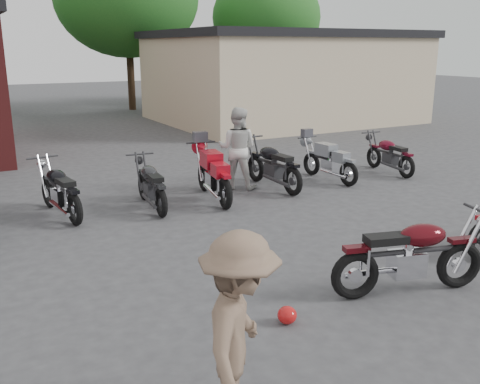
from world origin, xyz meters
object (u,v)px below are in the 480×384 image
person_light (237,148)px  row_bike_6 (329,159)px  helmet (287,315)px  row_bike_4 (213,171)px  row_bike_2 (59,187)px  row_bike_3 (151,182)px  row_bike_5 (272,163)px  row_bike_7 (389,152)px  person_tan (240,337)px  vintage_motorcycle (413,250)px

person_light → row_bike_6: (2.29, -0.41, -0.39)m
helmet → row_bike_4: row_bike_4 is taller
row_bike_2 → row_bike_6: bearing=-100.4°
row_bike_3 → helmet: bearing=-177.7°
helmet → person_light: person_light is taller
person_light → row_bike_3: person_light is taller
helmet → row_bike_3: row_bike_3 is taller
row_bike_5 → row_bike_4: bearing=94.9°
helmet → row_bike_7: bearing=38.4°
person_tan → row_bike_5: person_tan is taller
row_bike_4 → helmet: bearing=172.0°
person_light → person_tan: 8.03m
person_light → row_bike_5: bearing=-165.7°
vintage_motorcycle → row_bike_5: 5.63m
row_bike_4 → row_bike_5: size_ratio=1.02×
row_bike_3 → row_bike_2: bearing=83.2°
person_tan → row_bike_6: person_tan is taller
vintage_motorcycle → row_bike_4: (-0.29, 5.28, 0.00)m
row_bike_3 → row_bike_6: row_bike_3 is taller
row_bike_5 → row_bike_6: size_ratio=1.12×
row_bike_2 → row_bike_7: size_ratio=1.08×
person_tan → row_bike_2: size_ratio=0.91×
person_light → row_bike_3: size_ratio=1.00×
helmet → row_bike_3: bearing=87.7°
row_bike_5 → row_bike_7: 3.45m
row_bike_2 → row_bike_4: row_bike_4 is taller
helmet → person_tan: size_ratio=0.13×
row_bike_4 → row_bike_3: bearing=97.2°
person_tan → row_bike_2: bearing=37.8°
row_bike_4 → person_light: bearing=-48.6°
person_tan → row_bike_6: bearing=-5.9°
person_light → row_bike_6: bearing=-148.2°
vintage_motorcycle → row_bike_5: vintage_motorcycle is taller
row_bike_2 → row_bike_6: row_bike_2 is taller
row_bike_7 → helmet: bearing=134.3°
row_bike_2 → person_tan: bearing=172.8°
person_light → person_tan: person_light is taller
row_bike_2 → row_bike_3: row_bike_2 is taller
row_bike_2 → row_bike_7: row_bike_2 is taller
person_tan → row_bike_7: size_ratio=0.98×
row_bike_2 → row_bike_3: (1.70, -0.34, -0.03)m
row_bike_4 → row_bike_6: (3.18, 0.16, -0.07)m
row_bike_2 → row_bike_4: size_ratio=0.94×
row_bike_3 → row_bike_7: row_bike_3 is taller
helmet → row_bike_2: 5.78m
person_light → person_tan: bearing=103.4°
vintage_motorcycle → row_bike_4: size_ratio=1.00×
row_bike_4 → vintage_motorcycle: bearing=-167.9°
person_light → row_bike_6: 2.35m
helmet → row_bike_5: size_ratio=0.11×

